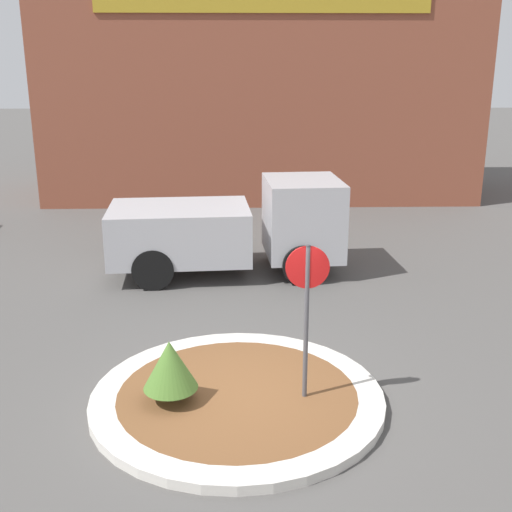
% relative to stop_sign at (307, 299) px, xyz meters
% --- Properties ---
extents(ground_plane, '(120.00, 120.00, 0.00)m').
position_rel_stop_sign_xyz_m(ground_plane, '(-1.01, 0.11, -1.72)').
color(ground_plane, '#514F4C').
extents(traffic_island, '(4.47, 4.47, 0.15)m').
position_rel_stop_sign_xyz_m(traffic_island, '(-1.01, 0.11, -1.65)').
color(traffic_island, beige).
rests_on(traffic_island, ground_plane).
extents(stop_sign, '(0.63, 0.07, 2.53)m').
position_rel_stop_sign_xyz_m(stop_sign, '(0.00, 0.00, 0.00)').
color(stop_sign, '#4C4C51').
rests_on(stop_sign, ground_plane).
extents(island_shrub, '(0.81, 0.81, 0.96)m').
position_rel_stop_sign_xyz_m(island_shrub, '(-2.00, -0.09, -0.98)').
color(island_shrub, brown).
rests_on(island_shrub, traffic_island).
extents(utility_truck, '(5.65, 2.65, 2.27)m').
position_rel_stop_sign_xyz_m(utility_truck, '(-1.13, 6.35, -0.58)').
color(utility_truck, '#B2B2B7').
rests_on(utility_truck, ground_plane).
extents(storefront_building, '(15.50, 6.07, 7.68)m').
position_rel_stop_sign_xyz_m(storefront_building, '(-0.16, 16.40, 2.12)').
color(storefront_building, brown).
rests_on(storefront_building, ground_plane).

